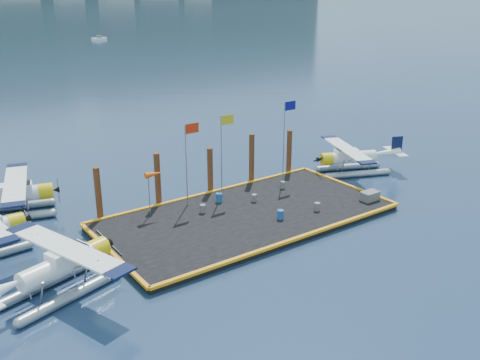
{
  "coord_description": "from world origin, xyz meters",
  "views": [
    {
      "loc": [
        -20.37,
        -27.62,
        15.21
      ],
      "look_at": [
        0.9,
        2.0,
        2.14
      ],
      "focal_mm": 40.0,
      "sensor_mm": 36.0,
      "label": 1
    }
  ],
  "objects_px": {
    "drum_5": "(219,198)",
    "windsock": "(154,175)",
    "seaplane_d": "(350,159)",
    "drum_4": "(283,185)",
    "flagpole_yellow": "(224,143)",
    "piling_4": "(289,153)",
    "seaplane_a": "(63,267)",
    "flagpole_red": "(188,152)",
    "drum_0": "(203,209)",
    "piling_0": "(98,196)",
    "flagpole_blue": "(286,129)",
    "piling_1": "(158,181)",
    "crate": "(370,196)",
    "drum_2": "(254,198)",
    "piling_2": "(210,172)",
    "drum_3": "(280,214)",
    "drum_1": "(317,207)",
    "seaplane_c": "(11,197)",
    "piling_3": "(252,160)"
  },
  "relations": [
    {
      "from": "seaplane_c",
      "to": "drum_3",
      "type": "bearing_deg",
      "value": 65.96
    },
    {
      "from": "piling_1",
      "to": "piling_2",
      "type": "distance_m",
      "value": 4.5
    },
    {
      "from": "seaplane_c",
      "to": "crate",
      "type": "distance_m",
      "value": 25.8
    },
    {
      "from": "drum_1",
      "to": "piling_2",
      "type": "bearing_deg",
      "value": 116.61
    },
    {
      "from": "flagpole_blue",
      "to": "piling_1",
      "type": "bearing_deg",
      "value": 171.49
    },
    {
      "from": "seaplane_c",
      "to": "piling_1",
      "type": "bearing_deg",
      "value": 78.72
    },
    {
      "from": "seaplane_d",
      "to": "piling_3",
      "type": "height_order",
      "value": "piling_3"
    },
    {
      "from": "drum_2",
      "to": "piling_4",
      "type": "relative_size",
      "value": 0.14
    },
    {
      "from": "seaplane_c",
      "to": "crate",
      "type": "bearing_deg",
      "value": 74.75
    },
    {
      "from": "flagpole_yellow",
      "to": "piling_4",
      "type": "distance_m",
      "value": 8.35
    },
    {
      "from": "drum_2",
      "to": "drum_4",
      "type": "bearing_deg",
      "value": 14.43
    },
    {
      "from": "flagpole_red",
      "to": "piling_0",
      "type": "relative_size",
      "value": 1.5
    },
    {
      "from": "drum_0",
      "to": "flagpole_red",
      "type": "height_order",
      "value": "flagpole_red"
    },
    {
      "from": "flagpole_yellow",
      "to": "piling_1",
      "type": "bearing_deg",
      "value": 161.21
    },
    {
      "from": "piling_0",
      "to": "drum_5",
      "type": "bearing_deg",
      "value": -16.35
    },
    {
      "from": "drum_1",
      "to": "crate",
      "type": "xyz_separation_m",
      "value": [
        4.57,
        -0.81,
        0.04
      ]
    },
    {
      "from": "flagpole_yellow",
      "to": "piling_1",
      "type": "height_order",
      "value": "flagpole_yellow"
    },
    {
      "from": "flagpole_red",
      "to": "piling_3",
      "type": "bearing_deg",
      "value": 13.25
    },
    {
      "from": "piling_0",
      "to": "drum_0",
      "type": "bearing_deg",
      "value": -28.91
    },
    {
      "from": "flagpole_red",
      "to": "piling_0",
      "type": "height_order",
      "value": "flagpole_red"
    },
    {
      "from": "seaplane_d",
      "to": "drum_0",
      "type": "height_order",
      "value": "seaplane_d"
    },
    {
      "from": "piling_2",
      "to": "flagpole_yellow",
      "type": "bearing_deg",
      "value": -82.79
    },
    {
      "from": "flagpole_red",
      "to": "windsock",
      "type": "height_order",
      "value": "flagpole_red"
    },
    {
      "from": "piling_0",
      "to": "piling_4",
      "type": "height_order",
      "value": "same"
    },
    {
      "from": "flagpole_red",
      "to": "drum_5",
      "type": "bearing_deg",
      "value": -21.98
    },
    {
      "from": "drum_3",
      "to": "piling_4",
      "type": "bearing_deg",
      "value": 46.31
    },
    {
      "from": "seaplane_a",
      "to": "flagpole_red",
      "type": "bearing_deg",
      "value": 99.93
    },
    {
      "from": "drum_5",
      "to": "flagpole_red",
      "type": "height_order",
      "value": "flagpole_red"
    },
    {
      "from": "seaplane_d",
      "to": "piling_0",
      "type": "relative_size",
      "value": 2.12
    },
    {
      "from": "flagpole_blue",
      "to": "piling_2",
      "type": "relative_size",
      "value": 1.71
    },
    {
      "from": "seaplane_d",
      "to": "piling_3",
      "type": "distance_m",
      "value": 9.06
    },
    {
      "from": "drum_5",
      "to": "windsock",
      "type": "height_order",
      "value": "windsock"
    },
    {
      "from": "crate",
      "to": "piling_1",
      "type": "relative_size",
      "value": 0.31
    },
    {
      "from": "drum_0",
      "to": "flagpole_blue",
      "type": "distance_m",
      "value": 10.03
    },
    {
      "from": "drum_4",
      "to": "crate",
      "type": "height_order",
      "value": "crate"
    },
    {
      "from": "seaplane_d",
      "to": "drum_4",
      "type": "height_order",
      "value": "seaplane_d"
    },
    {
      "from": "drum_5",
      "to": "flagpole_yellow",
      "type": "bearing_deg",
      "value": 39.01
    },
    {
      "from": "seaplane_d",
      "to": "piling_1",
      "type": "xyz_separation_m",
      "value": [
        -17.1,
        2.75,
        0.76
      ]
    },
    {
      "from": "flagpole_yellow",
      "to": "piling_3",
      "type": "relative_size",
      "value": 1.44
    },
    {
      "from": "flagpole_red",
      "to": "piling_4",
      "type": "xyz_separation_m",
      "value": [
        10.79,
        1.6,
        -2.4
      ]
    },
    {
      "from": "drum_5",
      "to": "piling_4",
      "type": "xyz_separation_m",
      "value": [
        8.79,
        2.41,
        1.27
      ]
    },
    {
      "from": "drum_2",
      "to": "flagpole_red",
      "type": "height_order",
      "value": "flagpole_red"
    },
    {
      "from": "drum_4",
      "to": "windsock",
      "type": "bearing_deg",
      "value": 172.51
    },
    {
      "from": "seaplane_c",
      "to": "drum_4",
      "type": "distance_m",
      "value": 19.95
    },
    {
      "from": "flagpole_red",
      "to": "piling_2",
      "type": "xyz_separation_m",
      "value": [
        2.79,
        1.6,
        -2.5
      ]
    },
    {
      "from": "piling_3",
      "to": "drum_0",
      "type": "bearing_deg",
      "value": -153.46
    },
    {
      "from": "drum_1",
      "to": "piling_4",
      "type": "bearing_deg",
      "value": 62.56
    },
    {
      "from": "flagpole_blue",
      "to": "piling_4",
      "type": "bearing_deg",
      "value": 41.58
    },
    {
      "from": "drum_5",
      "to": "crate",
      "type": "distance_m",
      "value": 11.2
    },
    {
      "from": "seaplane_a",
      "to": "piling_0",
      "type": "height_order",
      "value": "piling_0"
    }
  ]
}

